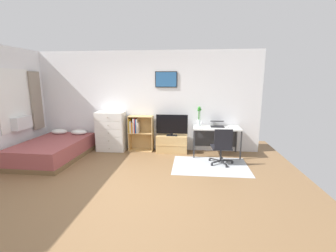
{
  "coord_description": "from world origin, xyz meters",
  "views": [
    {
      "loc": [
        1.23,
        -3.81,
        1.93
      ],
      "look_at": [
        0.69,
        1.5,
        0.86
      ],
      "focal_mm": 24.56,
      "sensor_mm": 36.0,
      "label": 1
    }
  ],
  "objects": [
    {
      "name": "television",
      "position": [
        0.73,
        2.15,
        0.75
      ],
      "size": [
        0.84,
        0.16,
        0.57
      ],
      "color": "black",
      "rests_on": "tv_stand"
    },
    {
      "name": "laptop",
      "position": [
        1.91,
        2.16,
        0.8
      ],
      "size": [
        0.35,
        0.37,
        0.15
      ],
      "rotation": [
        0.0,
        0.0,
        -0.0
      ],
      "color": "black",
      "rests_on": "desk"
    },
    {
      "name": "wine_glass",
      "position": [
        1.5,
        2.0,
        0.87
      ],
      "size": [
        0.07,
        0.07,
        0.18
      ],
      "color": "silver",
      "rests_on": "desk"
    },
    {
      "name": "office_chair",
      "position": [
        1.94,
        1.33,
        0.46
      ],
      "size": [
        0.57,
        0.58,
        0.86
      ],
      "rotation": [
        0.0,
        0.0,
        0.08
      ],
      "color": "#232326",
      "rests_on": "ground_plane"
    },
    {
      "name": "bed",
      "position": [
        -2.16,
        1.36,
        0.23
      ],
      "size": [
        1.37,
        2.04,
        0.58
      ],
      "rotation": [
        0.0,
        0.0,
        -0.02
      ],
      "color": "brown",
      "rests_on": "ground_plane"
    },
    {
      "name": "desk",
      "position": [
        1.89,
        2.13,
        0.61
      ],
      "size": [
        1.2,
        0.65,
        0.74
      ],
      "color": "silver",
      "rests_on": "ground_plane"
    },
    {
      "name": "dresser",
      "position": [
        -0.95,
        2.15,
        0.54
      ],
      "size": [
        0.77,
        0.46,
        1.08
      ],
      "color": "white",
      "rests_on": "ground_plane"
    },
    {
      "name": "bookshelf",
      "position": [
        -0.2,
        2.22,
        0.56
      ],
      "size": [
        0.67,
        0.3,
        0.97
      ],
      "color": "tan",
      "rests_on": "ground_plane"
    },
    {
      "name": "tv_stand",
      "position": [
        0.73,
        2.17,
        0.23
      ],
      "size": [
        0.82,
        0.41,
        0.46
      ],
      "color": "tan",
      "rests_on": "ground_plane"
    },
    {
      "name": "bamboo_vase",
      "position": [
        1.44,
        2.24,
        1.0
      ],
      "size": [
        0.11,
        0.11,
        0.51
      ],
      "color": "silver",
      "rests_on": "desk"
    },
    {
      "name": "ground_plane",
      "position": [
        0.0,
        0.0,
        0.0
      ],
      "size": [
        7.2,
        7.2,
        0.0
      ],
      "primitive_type": "plane",
      "color": "brown"
    },
    {
      "name": "computer_mouse",
      "position": [
        2.17,
        2.04,
        0.76
      ],
      "size": [
        0.06,
        0.1,
        0.03
      ],
      "primitive_type": "ellipsoid",
      "color": "silver",
      "rests_on": "desk"
    },
    {
      "name": "area_rug",
      "position": [
        1.69,
        1.22,
        0.0
      ],
      "size": [
        1.7,
        1.2,
        0.01
      ],
      "primitive_type": "cube",
      "color": "#B2B7BC",
      "rests_on": "ground_plane"
    },
    {
      "name": "wall_back_with_posters",
      "position": [
        0.0,
        2.43,
        1.35
      ],
      "size": [
        6.12,
        0.09,
        2.7
      ],
      "color": "white",
      "rests_on": "ground_plane"
    }
  ]
}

